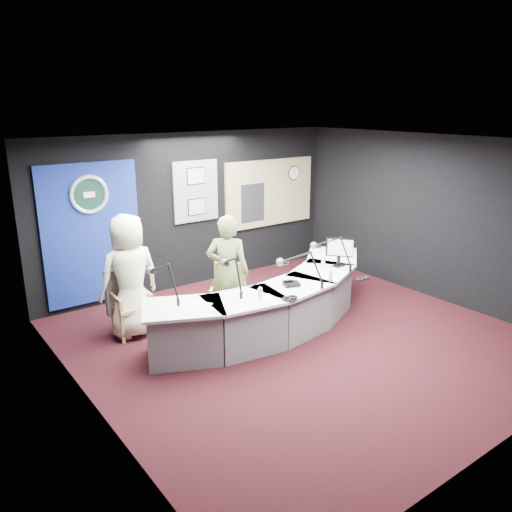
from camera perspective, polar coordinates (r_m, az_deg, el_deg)
ground at (r=7.58m, az=4.88°, el=-9.15°), size 6.00×6.00×0.00m
ceiling at (r=6.83m, az=5.47°, el=12.47°), size 6.00×6.00×0.02m
wall_back at (r=9.46m, az=-6.99°, el=5.05°), size 6.00×0.02×2.80m
wall_left at (r=5.64m, az=-18.39°, el=-3.87°), size 0.02×6.00×2.80m
wall_right at (r=9.29m, az=19.20°, el=4.02°), size 0.02×6.00×2.80m
broadcast_desk at (r=7.78m, az=1.99°, el=-5.36°), size 4.50×1.90×0.75m
backdrop_panel at (r=8.72m, az=-17.76°, el=2.34°), size 1.60×0.05×2.30m
agency_seal at (r=8.55m, az=-18.06°, el=6.51°), size 0.63×0.07×0.63m
seal_center at (r=8.56m, az=-18.07°, el=6.51°), size 0.48×0.01×0.48m
pinboard at (r=9.40m, az=-6.71°, el=7.15°), size 0.90×0.04×1.10m
framed_photo_upper at (r=9.33m, az=-6.67°, el=8.82°), size 0.34×0.02×0.27m
framed_photo_lower at (r=9.42m, az=-6.56°, el=5.45°), size 0.34×0.02×0.27m
booth_window_frame at (r=10.37m, az=1.55°, el=7.04°), size 2.12×0.06×1.32m
booth_glow at (r=10.36m, az=1.58°, el=7.03°), size 2.00×0.02×1.20m
equipment_rack at (r=10.11m, az=-0.38°, el=5.92°), size 0.55×0.02×0.75m
wall_clock at (r=10.67m, az=4.24°, el=9.18°), size 0.28×0.01×0.28m
armchair_left at (r=7.72m, az=-13.63°, el=-5.41°), size 0.53×0.53×0.90m
armchair_right at (r=7.76m, az=-3.12°, el=-4.52°), size 0.78×0.78×0.98m
draped_jacket at (r=7.87m, az=-14.64°, el=-3.75°), size 0.50×0.12×0.70m
person_man at (r=7.56m, az=-13.87°, el=-2.19°), size 0.91×0.61×1.82m
person_woman at (r=7.63m, az=-3.16°, el=-1.83°), size 0.75×0.74×1.75m
computer_monitor at (r=8.31m, az=9.23°, el=0.96°), size 0.32×0.38×0.32m
desk_phone at (r=7.45m, az=3.95°, el=-3.12°), size 0.27×0.24×0.06m
headphones_near at (r=7.84m, az=11.73°, el=-2.46°), size 0.20×0.20×0.03m
headphones_far at (r=6.94m, az=3.79°, el=-4.70°), size 0.22×0.22×0.04m
paper_stack at (r=6.81m, az=-6.20°, el=-5.35°), size 0.29×0.33×0.00m
notepad at (r=6.96m, az=1.01°, el=-4.73°), size 0.31×0.36×0.00m
boom_mic_a at (r=6.94m, az=-10.26°, el=-2.46°), size 0.21×0.73×0.60m
boom_mic_b at (r=7.13m, az=-2.63°, el=-1.68°), size 0.25×0.73×0.60m
boom_mic_c at (r=7.34m, az=5.03°, el=-1.18°), size 0.49×0.62×0.60m
boom_mic_d at (r=8.19m, az=8.45°, el=0.62°), size 0.40×0.68×0.60m
water_bottles at (r=7.57m, az=4.35°, el=-2.28°), size 1.71×0.60×0.18m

